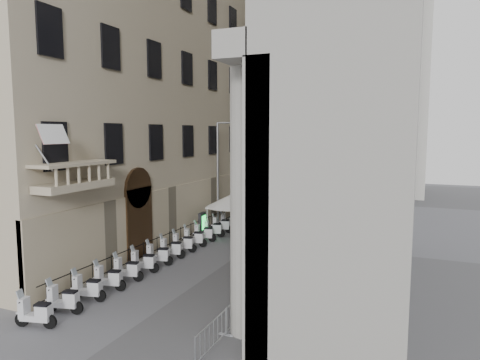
% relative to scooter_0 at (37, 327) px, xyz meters
% --- Properties ---
extents(left_building, '(5.00, 36.00, 34.00)m').
position_rel_scooter_0_xyz_m(left_building, '(-4.00, 18.78, 17.00)').
color(left_building, tan).
rests_on(left_building, ground).
extents(far_building, '(22.00, 10.00, 30.00)m').
position_rel_scooter_0_xyz_m(far_building, '(3.50, 44.78, 15.00)').
color(far_building, beige).
rests_on(far_building, ground).
extents(iron_fence, '(0.30, 28.00, 1.40)m').
position_rel_scooter_0_xyz_m(iron_fence, '(-0.80, 14.78, 0.00)').
color(iron_fence, black).
rests_on(iron_fence, ground).
extents(blue_awning, '(1.60, 3.00, 3.00)m').
position_rel_scooter_0_xyz_m(blue_awning, '(7.65, 22.78, 0.00)').
color(blue_awning, navy).
rests_on(blue_awning, ground).
extents(flag, '(1.00, 1.40, 8.20)m').
position_rel_scooter_0_xyz_m(flag, '(-0.50, 1.78, 0.00)').
color(flag, '#9E0C11').
rests_on(flag, ground).
extents(scooter_0, '(1.49, 0.87, 1.50)m').
position_rel_scooter_0_xyz_m(scooter_0, '(0.00, 0.00, 0.00)').
color(scooter_0, silver).
rests_on(scooter_0, ground).
extents(scooter_1, '(1.49, 0.87, 1.50)m').
position_rel_scooter_0_xyz_m(scooter_1, '(0.00, 1.43, 0.00)').
color(scooter_1, silver).
rests_on(scooter_1, ground).
extents(scooter_2, '(1.49, 0.87, 1.50)m').
position_rel_scooter_0_xyz_m(scooter_2, '(0.00, 2.86, 0.00)').
color(scooter_2, silver).
rests_on(scooter_2, ground).
extents(scooter_3, '(1.49, 0.87, 1.50)m').
position_rel_scooter_0_xyz_m(scooter_3, '(0.00, 4.30, 0.00)').
color(scooter_3, silver).
rests_on(scooter_3, ground).
extents(scooter_4, '(1.49, 0.87, 1.50)m').
position_rel_scooter_0_xyz_m(scooter_4, '(0.00, 5.73, 0.00)').
color(scooter_4, silver).
rests_on(scooter_4, ground).
extents(scooter_5, '(1.49, 0.87, 1.50)m').
position_rel_scooter_0_xyz_m(scooter_5, '(0.00, 7.16, 0.00)').
color(scooter_5, silver).
rests_on(scooter_5, ground).
extents(scooter_6, '(1.49, 0.87, 1.50)m').
position_rel_scooter_0_xyz_m(scooter_6, '(0.00, 8.59, 0.00)').
color(scooter_6, silver).
rests_on(scooter_6, ground).
extents(scooter_7, '(1.49, 0.87, 1.50)m').
position_rel_scooter_0_xyz_m(scooter_7, '(0.00, 10.03, 0.00)').
color(scooter_7, silver).
rests_on(scooter_7, ground).
extents(scooter_8, '(1.49, 0.87, 1.50)m').
position_rel_scooter_0_xyz_m(scooter_8, '(0.00, 11.46, 0.00)').
color(scooter_8, silver).
rests_on(scooter_8, ground).
extents(scooter_9, '(1.49, 0.87, 1.50)m').
position_rel_scooter_0_xyz_m(scooter_9, '(0.00, 12.89, 0.00)').
color(scooter_9, silver).
rests_on(scooter_9, ground).
extents(scooter_10, '(1.49, 0.87, 1.50)m').
position_rel_scooter_0_xyz_m(scooter_10, '(0.00, 14.32, 0.00)').
color(scooter_10, silver).
rests_on(scooter_10, ground).
extents(scooter_11, '(1.49, 0.87, 1.50)m').
position_rel_scooter_0_xyz_m(scooter_11, '(0.00, 15.76, 0.00)').
color(scooter_11, silver).
rests_on(scooter_11, ground).
extents(scooter_12, '(1.49, 0.87, 1.50)m').
position_rel_scooter_0_xyz_m(scooter_12, '(0.00, 17.19, 0.00)').
color(scooter_12, silver).
rests_on(scooter_12, ground).
extents(scooter_13, '(1.49, 0.87, 1.50)m').
position_rel_scooter_0_xyz_m(scooter_13, '(0.00, 18.62, 0.00)').
color(scooter_13, silver).
rests_on(scooter_13, ground).
extents(barrier_0, '(0.60, 2.40, 1.10)m').
position_rel_scooter_0_xyz_m(barrier_0, '(7.16, 1.00, 0.00)').
color(barrier_0, '#ACAFB4').
rests_on(barrier_0, ground).
extents(barrier_1, '(0.60, 2.40, 1.10)m').
position_rel_scooter_0_xyz_m(barrier_1, '(7.16, 3.50, 0.00)').
color(barrier_1, '#ACAFB4').
rests_on(barrier_1, ground).
extents(barrier_2, '(0.60, 2.40, 1.10)m').
position_rel_scooter_0_xyz_m(barrier_2, '(7.16, 6.00, 0.00)').
color(barrier_2, '#ACAFB4').
rests_on(barrier_2, ground).
extents(barrier_3, '(0.60, 2.40, 1.10)m').
position_rel_scooter_0_xyz_m(barrier_3, '(7.16, 8.50, 0.00)').
color(barrier_3, '#ACAFB4').
rests_on(barrier_3, ground).
extents(barrier_4, '(0.60, 2.40, 1.10)m').
position_rel_scooter_0_xyz_m(barrier_4, '(7.16, 11.00, 0.00)').
color(barrier_4, '#ACAFB4').
rests_on(barrier_4, ground).
extents(barrier_5, '(0.60, 2.40, 1.10)m').
position_rel_scooter_0_xyz_m(barrier_5, '(7.16, 13.50, 0.00)').
color(barrier_5, '#ACAFB4').
rests_on(barrier_5, ground).
extents(barrier_6, '(0.60, 2.40, 1.10)m').
position_rel_scooter_0_xyz_m(barrier_6, '(7.16, 16.00, 0.00)').
color(barrier_6, '#ACAFB4').
rests_on(barrier_6, ground).
extents(security_tent, '(3.85, 3.85, 3.13)m').
position_rel_scooter_0_xyz_m(security_tent, '(1.03, 16.78, 2.62)').
color(security_tent, silver).
rests_on(security_tent, ground).
extents(street_lamp, '(2.69, 0.79, 8.39)m').
position_rel_scooter_0_xyz_m(street_lamp, '(-0.37, 18.12, 5.01)').
color(street_lamp, gray).
rests_on(street_lamp, ground).
extents(info_kiosk, '(0.33, 0.87, 1.82)m').
position_rel_scooter_0_xyz_m(info_kiosk, '(-0.69, 15.37, 0.92)').
color(info_kiosk, black).
rests_on(info_kiosk, ground).
extents(pedestrian_a, '(0.63, 0.43, 1.65)m').
position_rel_scooter_0_xyz_m(pedestrian_a, '(3.43, 28.55, 0.82)').
color(pedestrian_a, '#0E0D34').
rests_on(pedestrian_a, ground).
extents(pedestrian_b, '(0.91, 0.77, 1.66)m').
position_rel_scooter_0_xyz_m(pedestrian_b, '(6.50, 27.23, 0.83)').
color(pedestrian_b, black).
rests_on(pedestrian_b, ground).
extents(pedestrian_c, '(1.03, 0.92, 1.77)m').
position_rel_scooter_0_xyz_m(pedestrian_c, '(1.73, 27.07, 0.88)').
color(pedestrian_c, black).
rests_on(pedestrian_c, ground).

